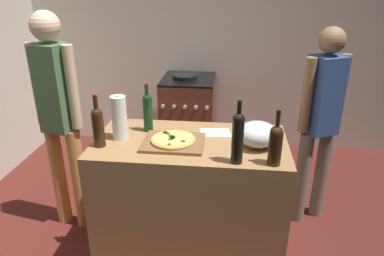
% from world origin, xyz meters
% --- Properties ---
extents(ground_plane, '(4.45, 3.06, 0.02)m').
position_xyz_m(ground_plane, '(0.00, 1.23, -0.01)').
color(ground_plane, '#511E19').
extents(kitchen_wall_rear, '(4.45, 0.10, 2.60)m').
position_xyz_m(kitchen_wall_rear, '(0.00, 2.51, 1.30)').
color(kitchen_wall_rear, silver).
rests_on(kitchen_wall_rear, ground_plane).
extents(counter, '(1.29, 0.68, 0.89)m').
position_xyz_m(counter, '(0.10, 0.59, 0.44)').
color(counter, '#9E7247').
rests_on(counter, ground_plane).
extents(cutting_board, '(0.40, 0.32, 0.02)m').
position_xyz_m(cutting_board, '(-0.01, 0.53, 0.90)').
color(cutting_board, brown).
rests_on(cutting_board, counter).
extents(pizza, '(0.29, 0.29, 0.03)m').
position_xyz_m(pizza, '(-0.01, 0.53, 0.92)').
color(pizza, tan).
rests_on(pizza, cutting_board).
extents(mixing_bowl, '(0.26, 0.26, 0.16)m').
position_xyz_m(mixing_bowl, '(0.54, 0.56, 0.97)').
color(mixing_bowl, '#B2B2B7').
rests_on(mixing_bowl, counter).
extents(paper_towel_roll, '(0.10, 0.10, 0.30)m').
position_xyz_m(paper_towel_roll, '(-0.37, 0.58, 1.04)').
color(paper_towel_roll, white).
rests_on(paper_towel_roll, counter).
extents(wine_bottle_dark, '(0.07, 0.07, 0.35)m').
position_xyz_m(wine_bottle_dark, '(-0.47, 0.45, 1.04)').
color(wine_bottle_dark, '#331E0F').
rests_on(wine_bottle_dark, counter).
extents(wine_bottle_green, '(0.07, 0.07, 0.35)m').
position_xyz_m(wine_bottle_green, '(-0.22, 0.73, 1.04)').
color(wine_bottle_green, '#143819').
rests_on(wine_bottle_green, counter).
extents(wine_bottle_amber, '(0.08, 0.08, 0.34)m').
position_xyz_m(wine_bottle_amber, '(0.62, 0.32, 1.02)').
color(wine_bottle_amber, '#331E0F').
rests_on(wine_bottle_amber, counter).
extents(wine_bottle_clear, '(0.07, 0.07, 0.39)m').
position_xyz_m(wine_bottle_clear, '(0.40, 0.32, 1.06)').
color(wine_bottle_clear, black).
rests_on(wine_bottle_clear, counter).
extents(recipe_sheet, '(0.23, 0.18, 0.00)m').
position_xyz_m(recipe_sheet, '(0.26, 0.74, 0.89)').
color(recipe_sheet, white).
rests_on(recipe_sheet, counter).
extents(stove, '(0.56, 0.64, 0.94)m').
position_xyz_m(stove, '(-0.10, 2.11, 0.46)').
color(stove, brown).
rests_on(stove, ground_plane).
extents(person_in_stripes, '(0.37, 0.23, 1.70)m').
position_xyz_m(person_in_stripes, '(-0.90, 0.78, 0.98)').
color(person_in_stripes, '#D88C4C').
rests_on(person_in_stripes, ground_plane).
extents(person_in_red, '(0.35, 0.28, 1.58)m').
position_xyz_m(person_in_red, '(1.05, 1.07, 0.91)').
color(person_in_red, slate).
rests_on(person_in_red, ground_plane).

